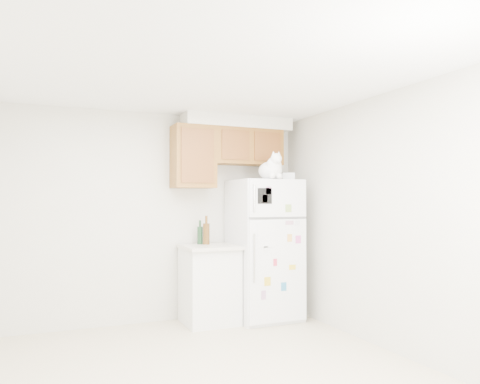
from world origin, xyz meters
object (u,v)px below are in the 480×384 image
refrigerator (264,249)px  storage_box_front (288,177)px  storage_box_back (269,177)px  bottle_amber (206,230)px  base_counter (209,284)px  bottle_green (200,232)px  cat (272,169)px

refrigerator → storage_box_front: bearing=-20.7°
storage_box_back → bottle_amber: size_ratio=0.52×
storage_box_back → storage_box_front: (0.17, -0.21, -0.01)m
base_counter → bottle_green: (-0.06, 0.17, 0.60)m
bottle_amber → refrigerator: bearing=-14.3°
storage_box_back → bottle_green: bearing=-167.3°
refrigerator → storage_box_front: (0.28, -0.11, 0.89)m
bottle_amber → storage_box_front: bearing=-16.2°
base_counter → storage_box_back: size_ratio=5.11×
storage_box_back → bottle_amber: (-0.81, 0.08, -0.66)m
base_counter → storage_box_front: (0.97, -0.18, 1.28)m
bottle_amber → storage_box_back: bearing=-5.5°
base_counter → cat: size_ratio=1.99×
refrigerator → bottle_green: bearing=162.4°
storage_box_back → refrigerator: bearing=-117.1°
storage_box_front → bottle_green: (-1.03, 0.34, -0.68)m
refrigerator → cat: (-0.03, -0.25, 0.97)m
base_counter → bottle_green: bearing=110.6°
cat → bottle_amber: bearing=147.4°
storage_box_front → bottle_green: storage_box_front is taller
refrigerator → storage_box_front: storage_box_front is taller
base_counter → bottle_amber: 0.64m
storage_box_back → bottle_amber: bearing=-163.7°
refrigerator → bottle_green: refrigerator is taller
bottle_green → refrigerator: bearing=-17.6°
bottle_amber → cat: bearing=-32.6°
base_counter → bottle_green: 0.63m
cat → base_counter: bearing=154.0°
bottle_green → cat: bearing=-33.9°
storage_box_back → storage_box_front: storage_box_back is taller
storage_box_back → cat: bearing=-90.1°
bottle_green → base_counter: bearing=-69.4°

